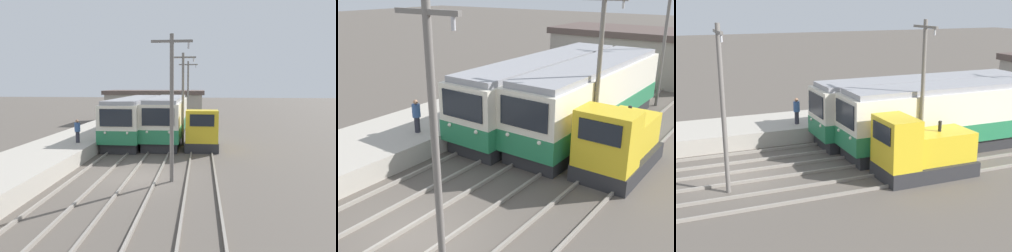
% 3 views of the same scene
% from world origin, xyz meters
% --- Properties ---
extents(ground_plane, '(200.00, 200.00, 0.00)m').
position_xyz_m(ground_plane, '(0.00, 0.00, 0.00)').
color(ground_plane, '#564F47').
extents(platform_left, '(4.50, 54.00, 0.90)m').
position_xyz_m(platform_left, '(-6.25, 0.00, 0.45)').
color(platform_left, '#ADA599').
rests_on(platform_left, ground).
extents(track_left, '(1.54, 60.00, 0.14)m').
position_xyz_m(track_left, '(-2.60, 0.00, 0.07)').
color(track_left, gray).
rests_on(track_left, ground).
extents(track_center, '(1.54, 60.00, 0.14)m').
position_xyz_m(track_center, '(0.20, 0.00, 0.07)').
color(track_center, gray).
rests_on(track_center, ground).
extents(track_right, '(1.54, 60.00, 0.14)m').
position_xyz_m(track_right, '(3.20, 0.00, 0.07)').
color(track_right, gray).
rests_on(track_right, ground).
extents(commuter_train_left, '(2.84, 13.63, 3.67)m').
position_xyz_m(commuter_train_left, '(-2.60, 11.86, 1.70)').
color(commuter_train_left, '#28282B').
rests_on(commuter_train_left, ground).
extents(commuter_train_center, '(2.84, 12.83, 3.72)m').
position_xyz_m(commuter_train_center, '(0.20, 12.00, 1.73)').
color(commuter_train_center, '#28282B').
rests_on(commuter_train_center, ground).
extents(shunting_locomotive, '(2.40, 4.69, 3.00)m').
position_xyz_m(shunting_locomotive, '(3.20, 8.25, 1.21)').
color(shunting_locomotive, '#28282B').
rests_on(shunting_locomotive, ground).
extents(catenary_mast_near, '(2.00, 0.20, 7.23)m').
position_xyz_m(catenary_mast_near, '(1.71, -0.48, 3.94)').
color(catenary_mast_near, slate).
rests_on(catenary_mast_near, ground).
extents(catenary_mast_mid, '(2.00, 0.20, 7.23)m').
position_xyz_m(catenary_mast_mid, '(1.71, 9.18, 3.94)').
color(catenary_mast_mid, slate).
rests_on(catenary_mast_mid, ground).
extents(catenary_mast_far, '(2.00, 0.20, 7.23)m').
position_xyz_m(catenary_mast_far, '(1.71, 18.84, 3.94)').
color(catenary_mast_far, slate).
rests_on(catenary_mast_far, ground).
extents(person_on_platform, '(0.38, 0.38, 1.58)m').
position_xyz_m(person_on_platform, '(-5.18, 4.78, 1.75)').
color(person_on_platform, '#282833').
rests_on(person_on_platform, platform_left).
extents(station_building, '(12.60, 6.30, 4.01)m').
position_xyz_m(station_building, '(-2.79, 26.00, 2.03)').
color(station_building, gray).
rests_on(station_building, ground).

